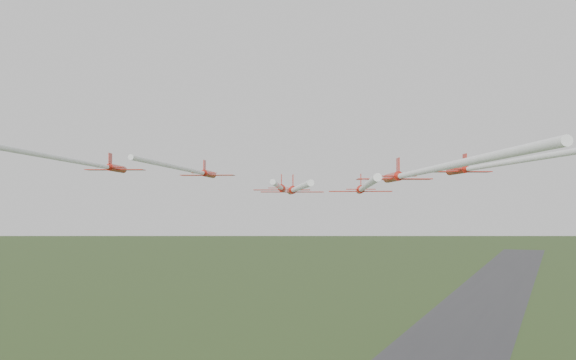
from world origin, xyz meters
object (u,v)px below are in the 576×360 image
(jet_row3_mid, at_px, (295,189))
(jet_row3_right, at_px, (493,165))
(jet_lead, at_px, (281,187))
(jet_row3_left, at_px, (79,162))
(jet_row2_right, at_px, (363,188))
(jet_row4_right, at_px, (416,173))
(jet_row2_left, at_px, (195,171))

(jet_row3_mid, distance_m, jet_row3_right, 23.25)
(jet_lead, distance_m, jet_row3_left, 39.28)
(jet_row2_right, relative_size, jet_row3_right, 1.14)
(jet_row3_mid, relative_size, jet_row3_right, 0.76)
(jet_lead, xyz_separation_m, jet_row3_mid, (11.24, -24.08, -0.78))
(jet_lead, height_order, jet_row4_right, jet_row4_right)
(jet_row2_right, height_order, jet_row3_right, jet_row3_right)
(jet_lead, relative_size, jet_row3_mid, 1.11)
(jet_row4_right, bearing_deg, jet_row2_left, 130.30)
(jet_lead, height_order, jet_row3_mid, jet_lead)
(jet_row3_left, bearing_deg, jet_row4_right, -18.23)
(jet_row3_right, height_order, jet_row4_right, jet_row3_right)
(jet_row3_mid, bearing_deg, jet_row2_left, 140.72)
(jet_row2_right, xyz_separation_m, jet_row3_right, (17.60, -9.91, 2.29))
(jet_row3_left, height_order, jet_row4_right, jet_row3_left)
(jet_row3_mid, bearing_deg, jet_row4_right, -59.78)
(jet_row2_left, height_order, jet_row2_right, jet_row2_left)
(jet_lead, xyz_separation_m, jet_row3_left, (-9.84, -37.96, 2.26))
(jet_row2_right, distance_m, jet_row3_mid, 12.81)
(jet_row2_left, height_order, jet_row3_mid, jet_row2_left)
(jet_row3_left, height_order, jet_row3_right, jet_row3_left)
(jet_row2_right, relative_size, jet_row3_mid, 1.49)
(jet_lead, bearing_deg, jet_row2_right, -56.51)
(jet_lead, distance_m, jet_row2_right, 20.84)
(jet_row2_left, relative_size, jet_row4_right, 0.86)
(jet_row2_right, bearing_deg, jet_lead, 126.84)
(jet_row2_left, relative_size, jet_row2_right, 0.73)
(jet_lead, height_order, jet_row2_right, jet_lead)
(jet_row2_right, distance_m, jet_row4_right, 27.17)
(jet_row3_left, distance_m, jet_row3_mid, 25.42)
(jet_row3_left, distance_m, jet_row4_right, 38.24)
(jet_row4_right, bearing_deg, jet_lead, 105.81)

